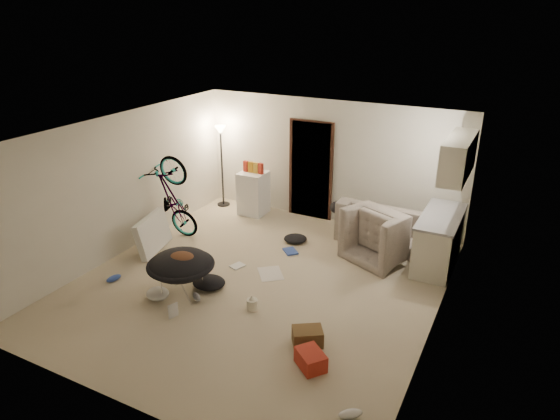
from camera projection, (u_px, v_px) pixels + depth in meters
The scene contains 37 objects.
floor at pixel (258, 284), 8.10m from camera, with size 5.50×6.00×0.02m, color #C3B496.
ceiling at pixel (255, 131), 7.14m from camera, with size 5.50×6.00×0.02m, color white.
wall_back at pixel (330, 162), 10.10m from camera, with size 5.50×0.02×2.50m, color silver.
wall_front at pixel (113, 312), 5.14m from camera, with size 5.50×0.02×2.50m, color silver.
wall_left at pixel (121, 185), 8.79m from camera, with size 0.02×6.00×2.50m, color silver.
wall_right at pixel (442, 250), 6.45m from camera, with size 0.02×6.00×2.50m, color silver.
doorway at pixel (311, 170), 10.32m from camera, with size 0.85×0.10×2.04m, color black.
door_trim at pixel (311, 171), 10.30m from camera, with size 0.97×0.04×2.10m, color #351B12.
floor_lamp at pixel (221, 149), 10.79m from camera, with size 0.28×0.28×1.81m.
kitchen_counter at pixel (439, 241), 8.55m from camera, with size 0.60×1.50×0.88m, color beige.
counter_top at pixel (442, 216), 8.37m from camera, with size 0.64×1.54×0.04m, color gray.
kitchen_uppers at pixel (458, 157), 7.92m from camera, with size 0.38×1.40×0.65m, color beige.
sofa at pixel (391, 229), 9.37m from camera, with size 1.97×0.77×0.58m, color #3D463F.
armchair at pixel (387, 238), 8.86m from camera, with size 1.07×0.94×0.70m, color #3D463F.
bicycle at pixel (174, 215), 9.56m from camera, with size 0.60×1.72×0.90m, color black.
book_asset at pixel (169, 319), 7.16m from camera, with size 0.16×0.22×0.02m, color #A52718.
mini_fridge at pixel (253, 193), 10.67m from camera, with size 0.54×0.54×0.92m, color white.
snack_box_0 at pixel (246, 168), 10.54m from camera, with size 0.10×0.07×0.30m, color #A52718.
snack_box_1 at pixel (251, 169), 10.49m from camera, with size 0.10×0.07×0.30m, color orange.
snack_box_2 at pixel (256, 169), 10.44m from camera, with size 0.10×0.07×0.30m, color gold.
snack_box_3 at pixel (261, 170), 10.39m from camera, with size 0.10×0.07×0.30m, color #A52718.
saucer_chair at pixel (181, 270), 7.61m from camera, with size 1.03×1.03×0.73m.
hoodie at pixel (182, 260), 7.48m from camera, with size 0.48×0.40×0.22m, color #522E1C.
sofa_drape at pixel (344, 208), 9.68m from camera, with size 0.56×0.46×0.28m, color black.
tv_box at pixel (153, 233), 9.08m from camera, with size 0.12×1.00×0.66m, color silver.
drink_case_a at pixel (307, 337), 6.61m from camera, with size 0.39×0.28×0.22m, color brown.
drink_case_b at pixel (311, 359), 6.18m from camera, with size 0.38×0.28×0.22m, color #A52718.
juicer at pixel (252, 304), 7.37m from camera, with size 0.16×0.16×0.24m.
newspaper at pixel (271, 274), 8.38m from camera, with size 0.38×0.49×0.01m, color silver.
book_blue at pixel (290, 251), 9.12m from camera, with size 0.21×0.29×0.03m, color #2F4DAD.
book_white at pixel (237, 266), 8.61m from camera, with size 0.18×0.24×0.02m, color silver.
shoe_2 at pixel (114, 278), 8.15m from camera, with size 0.26×0.11×0.10m, color #2F4DAD.
shoe_3 at pixel (197, 297), 7.63m from camera, with size 0.24×0.10×0.09m, color slate.
shoe_4 at pixel (350, 414), 5.44m from camera, with size 0.27×0.11×0.10m, color white.
clothes_lump_a at pixel (209, 282), 7.95m from camera, with size 0.53×0.46×0.17m, color black.
clothes_lump_b at pixel (295, 239), 9.49m from camera, with size 0.44×0.38×0.13m, color black.
clothes_lump_c at pixel (158, 294), 7.69m from camera, with size 0.40×0.35×0.12m, color silver.
Camera 1 is at (3.53, -6.10, 4.17)m, focal length 32.00 mm.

